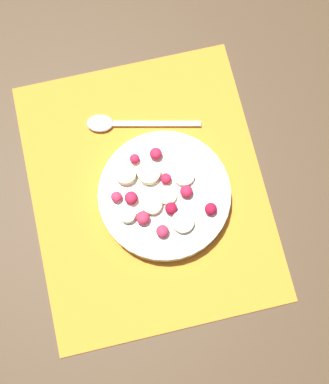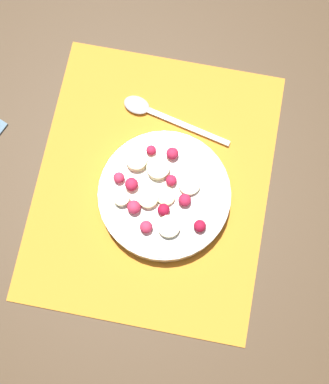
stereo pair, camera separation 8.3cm
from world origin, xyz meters
TOP-DOWN VIEW (x-y plane):
  - ground_plane at (0.00, 0.00)m, footprint 3.00×3.00m
  - placemat at (0.00, 0.00)m, footprint 0.45×0.38m
  - fruit_bowl at (-0.02, -0.02)m, footprint 0.21×0.21m
  - spoon at (0.12, 0.02)m, footprint 0.06×0.19m

SIDE VIEW (x-z plane):
  - ground_plane at x=0.00m, z-range 0.00..0.00m
  - placemat at x=0.00m, z-range 0.00..0.01m
  - spoon at x=0.12m, z-range 0.01..0.01m
  - fruit_bowl at x=-0.02m, z-range 0.00..0.05m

